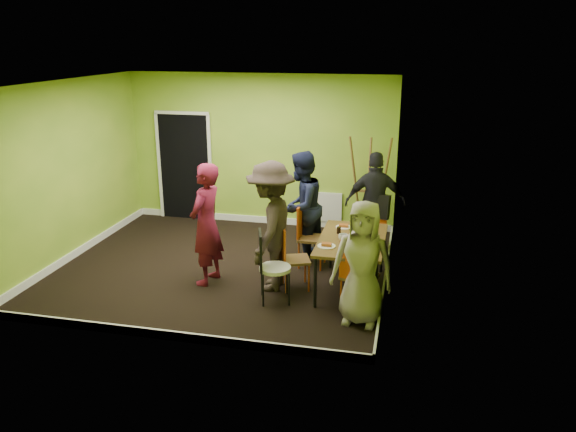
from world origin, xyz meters
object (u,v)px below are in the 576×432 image
chair_left_near (291,254)px  person_left_near (271,226)px  person_back_end (375,203)px  blue_bottle (364,241)px  person_left_far (301,207)px  easel (369,189)px  person_front_end (363,263)px  chair_back_end (376,213)px  chair_bentwood (270,263)px  chair_left_far (307,232)px  orange_bottle (354,232)px  dining_table (352,242)px  chair_front_end (357,272)px  person_standing (206,224)px  thermos (354,231)px

chair_left_near → person_left_near: bearing=-103.3°
person_left_near → person_back_end: 2.19m
blue_bottle → person_left_far: size_ratio=0.10×
easel → person_back_end: bearing=-75.5°
person_left_near → person_front_end: size_ratio=1.16×
chair_back_end → person_front_end: size_ratio=0.64×
person_back_end → chair_bentwood: bearing=51.3°
chair_left_far → orange_bottle: 0.97m
orange_bottle → person_left_near: 1.18m
person_left_far → person_front_end: (1.14, -1.87, -0.09)m
dining_table → orange_bottle: bearing=87.3°
person_back_end → blue_bottle: bearing=80.2°
dining_table → person_left_far: 1.31m
chair_front_end → orange_bottle: bearing=119.9°
person_back_end → person_left_far: bearing=19.7°
person_standing → chair_back_end: bearing=134.8°
chair_back_end → blue_bottle: (-0.03, -1.72, 0.13)m
thermos → person_front_end: (0.21, -0.94, -0.07)m
dining_table → blue_bottle: 0.39m
dining_table → person_standing: size_ratio=0.85×
chair_left_far → easel: size_ratio=0.53×
chair_back_end → person_left_near: size_ratio=0.55×
easel → chair_front_end: bearing=-88.1°
chair_left_near → chair_bentwood: bearing=-42.6°
orange_bottle → person_standing: 2.09m
orange_bottle → person_standing: bearing=-169.2°
chair_back_end → chair_front_end: chair_back_end is taller
person_left_far → person_left_near: size_ratio=0.96×
orange_bottle → person_left_far: (-0.91, 0.76, 0.09)m
chair_left_near → person_standing: size_ratio=0.52×
chair_back_end → chair_front_end: bearing=100.7°
easel → person_left_near: (-1.16, -2.35, 0.01)m
dining_table → chair_left_near: chair_left_near is taller
chair_front_end → person_front_end: person_front_end is taller
chair_left_near → blue_bottle: size_ratio=5.18×
chair_back_end → orange_bottle: (-0.22, -1.25, 0.08)m
thermos → person_left_far: size_ratio=0.13×
chair_front_end → chair_left_near: bearing=173.7°
thermos → person_left_near: 1.15m
thermos → blue_bottle: thermos is taller
person_standing → person_left_far: (1.14, 1.15, -0.01)m
blue_bottle → chair_bentwood: bearing=-165.3°
chair_front_end → person_front_end: size_ratio=0.62×
chair_front_end → easel: 2.83m
person_left_near → person_front_end: 1.53m
person_standing → person_left_far: person_standing is taller
dining_table → chair_left_near: (-0.83, -0.17, -0.18)m
easel → person_left_far: bearing=-128.2°
blue_bottle → person_back_end: person_back_end is taller
chair_front_end → chair_bentwood: (-1.16, 0.05, -0.01)m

